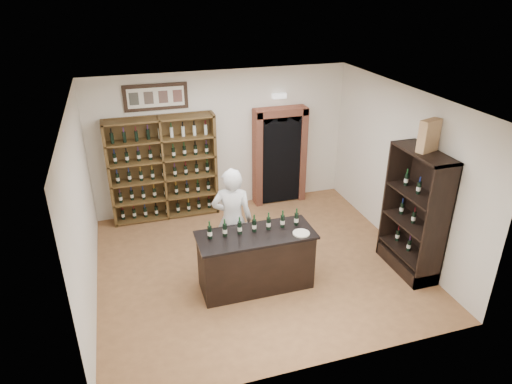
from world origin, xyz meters
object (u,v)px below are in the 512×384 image
Objects in this scene: wine_shelf at (163,168)px; tasting_counter at (256,261)px; shopkeeper at (232,220)px; counter_bottle_0 at (210,232)px; wine_crate at (429,136)px; side_cabinet at (413,231)px.

wine_shelf is 3.19m from tasting_counter.
counter_bottle_0 is at bearing 64.63° from shopkeeper.
tasting_counter is at bearing 125.77° from shopkeeper.
tasting_counter is 0.99× the size of shopkeeper.
wine_crate reaches higher than counter_bottle_0.
side_cabinet reaches higher than shopkeeper.
counter_bottle_0 is (-0.72, 0.09, 0.61)m from tasting_counter.
shopkeeper is at bearing 144.43° from wine_crate.
tasting_counter is at bearing -6.78° from counter_bottle_0.
shopkeeper is at bearing 109.04° from tasting_counter.
tasting_counter is 0.95m from counter_bottle_0.
wine_crate is at bearing -40.25° from wine_shelf.
wine_shelf reaches higher than shopkeeper.
wine_crate reaches higher than side_cabinet.
wine_crate is (3.44, -0.38, 1.35)m from counter_bottle_0.
shopkeeper reaches higher than counter_bottle_0.
wine_crate is (2.72, -0.30, 1.96)m from tasting_counter.
side_cabinet is 1.16× the size of shopkeeper.
wine_shelf is 2.87m from counter_bottle_0.
side_cabinet is 1.70m from wine_crate.
counter_bottle_0 is 0.16× the size of shopkeeper.
wine_shelf reaches higher than tasting_counter.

